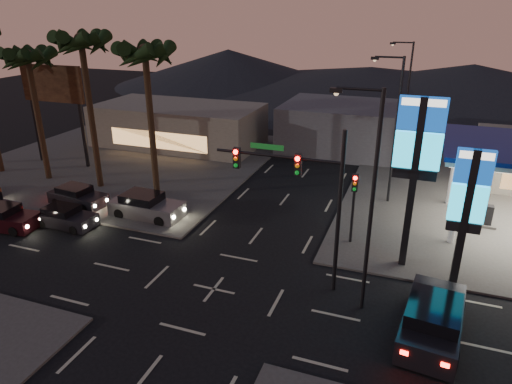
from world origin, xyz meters
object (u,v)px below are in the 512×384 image
at_px(car_lane_b_mid, 78,197).
at_px(suv_station, 433,320).
at_px(traffic_signal_mast, 303,186).
at_px(pylon_sign_short, 469,198).
at_px(car_lane_a_mid, 3,218).
at_px(car_lane_a_front, 65,217).
at_px(pylon_sign_tall, 417,151).
at_px(car_lane_b_front, 146,206).

bearing_deg(car_lane_b_mid, suv_station, -14.63).
bearing_deg(suv_station, traffic_signal_mast, 162.47).
distance_m(pylon_sign_short, car_lane_a_mid, 26.66).
xyz_separation_m(car_lane_a_front, suv_station, (21.74, -3.15, 0.22)).
bearing_deg(car_lane_a_front, pylon_sign_tall, 6.57).
bearing_deg(traffic_signal_mast, car_lane_a_mid, -178.99).
bearing_deg(suv_station, car_lane_b_mid, 165.37).
height_order(car_lane_a_mid, suv_station, suv_station).
relative_size(car_lane_a_mid, car_lane_b_mid, 1.05).
relative_size(pylon_sign_tall, traffic_signal_mast, 1.12).
height_order(pylon_sign_tall, suv_station, pylon_sign_tall).
xyz_separation_m(car_lane_b_front, car_lane_b_mid, (-5.51, -0.02, -0.11)).
xyz_separation_m(pylon_sign_tall, car_lane_b_mid, (-21.71, 0.58, -5.75)).
bearing_deg(car_lane_a_mid, car_lane_b_mid, 65.82).
relative_size(pylon_sign_short, car_lane_b_front, 1.40).
relative_size(car_lane_b_front, suv_station, 0.91).
distance_m(car_lane_a_front, car_lane_a_mid, 3.77).
xyz_separation_m(pylon_sign_tall, pylon_sign_short, (2.50, -1.00, -1.74)).
bearing_deg(pylon_sign_short, car_lane_b_mid, 176.27).
distance_m(pylon_sign_short, car_lane_a_front, 23.14).
relative_size(pylon_sign_tall, pylon_sign_short, 1.29).
height_order(traffic_signal_mast, car_lane_b_mid, traffic_signal_mast).
height_order(car_lane_a_mid, car_lane_b_mid, car_lane_a_mid).
xyz_separation_m(traffic_signal_mast, car_lane_a_mid, (-18.96, -0.34, -4.55)).
bearing_deg(car_lane_b_mid, pylon_sign_tall, -1.52).
height_order(pylon_sign_tall, car_lane_b_front, pylon_sign_tall).
relative_size(pylon_sign_short, car_lane_a_front, 1.74).
relative_size(pylon_sign_tall, car_lane_b_front, 1.79).
distance_m(pylon_sign_tall, pylon_sign_short, 3.20).
bearing_deg(car_lane_b_mid, car_lane_b_front, 0.18).
xyz_separation_m(car_lane_b_mid, suv_station, (23.20, -6.06, 0.18)).
bearing_deg(pylon_sign_short, traffic_signal_mast, -160.87).
bearing_deg(pylon_sign_short, car_lane_a_mid, -173.80).
distance_m(traffic_signal_mast, suv_station, 7.88).
relative_size(car_lane_a_mid, car_lane_b_front, 0.91).
xyz_separation_m(pylon_sign_tall, traffic_signal_mast, (-4.74, -3.51, -1.17)).
xyz_separation_m(car_lane_a_front, car_lane_b_front, (4.04, 2.93, 0.14)).
distance_m(pylon_sign_tall, car_lane_a_front, 21.19).
height_order(car_lane_a_front, car_lane_b_front, car_lane_b_front).
relative_size(traffic_signal_mast, suv_station, 1.46).
height_order(pylon_sign_short, suv_station, pylon_sign_short).
distance_m(pylon_sign_short, suv_station, 5.99).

